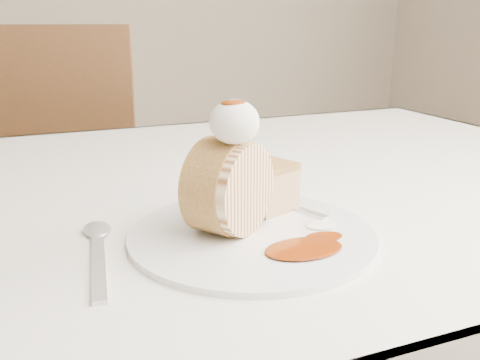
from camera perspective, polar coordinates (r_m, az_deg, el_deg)
name	(u,v)px	position (r m, az deg, el deg)	size (l,w,h in m)	color
table	(206,239)	(0.81, -3.63, -6.30)	(1.40, 0.90, 0.75)	white
chair_far	(63,171)	(1.65, -18.37, 0.91)	(0.57, 0.57, 0.96)	brown
plate	(252,235)	(0.58, 1.29, -5.90)	(0.27, 0.27, 0.01)	white
roulade_slice	(229,187)	(0.57, -1.19, -0.75)	(0.10, 0.10, 0.05)	beige
cake_chunk	(267,189)	(0.64, 2.88, -1.01)	(0.06, 0.05, 0.05)	#BC8647
whipped_cream	(234,122)	(0.54, -0.61, 6.20)	(0.05, 0.05, 0.05)	white
caramel_drizzle	(233,97)	(0.54, -0.74, 8.83)	(0.03, 0.02, 0.01)	#762604
caramel_pool	(304,248)	(0.54, 6.82, -7.24)	(0.08, 0.05, 0.00)	#762604
fork	(289,206)	(0.66, 5.28, -2.79)	(0.02, 0.16, 0.00)	silver
spoon	(99,267)	(0.53, -14.84, -8.93)	(0.03, 0.17, 0.00)	silver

